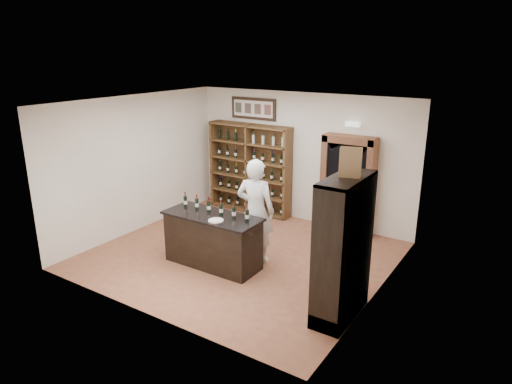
% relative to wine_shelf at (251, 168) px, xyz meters
% --- Properties ---
extents(floor, '(5.50, 5.50, 0.00)m').
position_rel_wine_shelf_xyz_m(floor, '(1.30, -2.33, -1.10)').
color(floor, '#935D3B').
rests_on(floor, ground).
extents(ceiling, '(5.50, 5.50, 0.00)m').
position_rel_wine_shelf_xyz_m(ceiling, '(1.30, -2.33, 1.90)').
color(ceiling, white).
rests_on(ceiling, wall_back).
extents(wall_back, '(5.50, 0.04, 3.00)m').
position_rel_wine_shelf_xyz_m(wall_back, '(1.30, 0.17, 0.40)').
color(wall_back, silver).
rests_on(wall_back, ground).
extents(wall_left, '(0.04, 5.00, 3.00)m').
position_rel_wine_shelf_xyz_m(wall_left, '(-1.45, -2.33, 0.40)').
color(wall_left, silver).
rests_on(wall_left, ground).
extents(wall_right, '(0.04, 5.00, 3.00)m').
position_rel_wine_shelf_xyz_m(wall_right, '(4.05, -2.33, 0.40)').
color(wall_right, silver).
rests_on(wall_right, ground).
extents(wine_shelf, '(2.20, 0.38, 2.20)m').
position_rel_wine_shelf_xyz_m(wine_shelf, '(0.00, 0.00, 0.00)').
color(wine_shelf, brown).
rests_on(wine_shelf, ground).
extents(framed_picture, '(1.25, 0.04, 0.52)m').
position_rel_wine_shelf_xyz_m(framed_picture, '(0.00, 0.14, 1.45)').
color(framed_picture, black).
rests_on(framed_picture, wall_back).
extents(arched_doorway, '(1.17, 0.35, 2.17)m').
position_rel_wine_shelf_xyz_m(arched_doorway, '(2.55, -0.00, 0.04)').
color(arched_doorway, black).
rests_on(arched_doorway, ground).
extents(emergency_light, '(0.30, 0.10, 0.10)m').
position_rel_wine_shelf_xyz_m(emergency_light, '(2.55, 0.09, 1.30)').
color(emergency_light, white).
rests_on(emergency_light, wall_back).
extents(tasting_counter, '(1.88, 0.78, 1.00)m').
position_rel_wine_shelf_xyz_m(tasting_counter, '(1.10, -2.93, -0.61)').
color(tasting_counter, black).
rests_on(tasting_counter, ground).
extents(counter_bottle_0, '(0.07, 0.07, 0.30)m').
position_rel_wine_shelf_xyz_m(counter_bottle_0, '(0.38, -2.84, 0.01)').
color(counter_bottle_0, black).
rests_on(counter_bottle_0, tasting_counter).
extents(counter_bottle_1, '(0.07, 0.07, 0.30)m').
position_rel_wine_shelf_xyz_m(counter_bottle_1, '(0.67, -2.84, 0.01)').
color(counter_bottle_1, black).
rests_on(counter_bottle_1, tasting_counter).
extents(counter_bottle_2, '(0.07, 0.07, 0.30)m').
position_rel_wine_shelf_xyz_m(counter_bottle_2, '(0.96, -2.84, 0.01)').
color(counter_bottle_2, black).
rests_on(counter_bottle_2, tasting_counter).
extents(counter_bottle_3, '(0.07, 0.07, 0.30)m').
position_rel_wine_shelf_xyz_m(counter_bottle_3, '(1.24, -2.84, 0.01)').
color(counter_bottle_3, black).
rests_on(counter_bottle_3, tasting_counter).
extents(counter_bottle_4, '(0.07, 0.07, 0.30)m').
position_rel_wine_shelf_xyz_m(counter_bottle_4, '(1.53, -2.84, 0.01)').
color(counter_bottle_4, black).
rests_on(counter_bottle_4, tasting_counter).
extents(counter_bottle_5, '(0.07, 0.07, 0.30)m').
position_rel_wine_shelf_xyz_m(counter_bottle_5, '(1.82, -2.84, 0.01)').
color(counter_bottle_5, black).
rests_on(counter_bottle_5, tasting_counter).
extents(side_cabinet, '(0.48, 1.20, 2.20)m').
position_rel_wine_shelf_xyz_m(side_cabinet, '(3.82, -3.23, -0.35)').
color(side_cabinet, black).
rests_on(side_cabinet, ground).
extents(shopkeeper, '(0.82, 0.63, 2.01)m').
position_rel_wine_shelf_xyz_m(shopkeeper, '(1.67, -2.33, -0.09)').
color(shopkeeper, silver).
rests_on(shopkeeper, ground).
extents(plate, '(0.27, 0.27, 0.02)m').
position_rel_wine_shelf_xyz_m(plate, '(1.35, -3.14, -0.09)').
color(plate, beige).
rests_on(plate, tasting_counter).
extents(wine_crate, '(0.32, 0.20, 0.42)m').
position_rel_wine_shelf_xyz_m(wine_crate, '(3.81, -3.20, 1.31)').
color(wine_crate, tan).
rests_on(wine_crate, side_cabinet).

